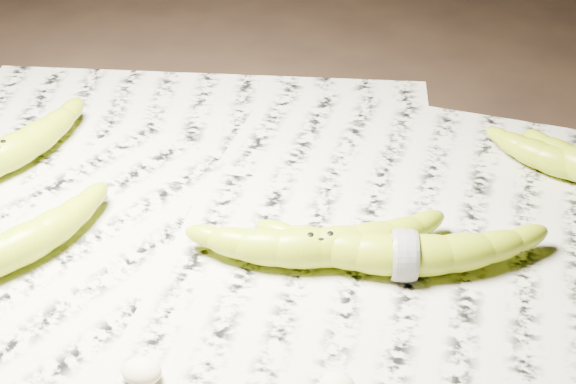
% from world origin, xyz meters
% --- Properties ---
extents(ground, '(3.00, 3.00, 0.00)m').
position_xyz_m(ground, '(0.00, 0.00, 0.00)').
color(ground, black).
rests_on(ground, ground).
extents(newspaper_patch, '(0.90, 0.70, 0.01)m').
position_xyz_m(newspaper_patch, '(0.00, -0.04, 0.00)').
color(newspaper_patch, beige).
rests_on(newspaper_patch, ground).
extents(banana_left_b, '(0.17, 0.19, 0.04)m').
position_xyz_m(banana_left_b, '(-0.25, -0.10, 0.03)').
color(banana_left_b, '#AABD17').
rests_on(banana_left_b, newspaper_patch).
extents(banana_center, '(0.21, 0.12, 0.04)m').
position_xyz_m(banana_center, '(0.02, -0.04, 0.03)').
color(banana_center, '#AABD17').
rests_on(banana_center, newspaper_patch).
extents(banana_taped, '(0.24, 0.10, 0.04)m').
position_xyz_m(banana_taped, '(0.10, -0.04, 0.03)').
color(banana_taped, '#AABD17').
rests_on(banana_taped, newspaper_patch).
extents(banana_upper_b, '(0.17, 0.09, 0.03)m').
position_xyz_m(banana_upper_b, '(0.26, 0.15, 0.02)').
color(banana_upper_b, '#AABD17').
rests_on(banana_upper_b, newspaper_patch).
extents(measuring_tape, '(0.01, 0.05, 0.05)m').
position_xyz_m(measuring_tape, '(0.10, -0.04, 0.03)').
color(measuring_tape, white).
rests_on(measuring_tape, newspaper_patch).
extents(flesh_chunk_a, '(0.03, 0.03, 0.02)m').
position_xyz_m(flesh_chunk_a, '(-0.09, -0.20, 0.02)').
color(flesh_chunk_a, '#F8EAC0').
rests_on(flesh_chunk_a, newspaper_patch).
extents(flesh_chunk_c, '(0.03, 0.02, 0.02)m').
position_xyz_m(flesh_chunk_c, '(0.06, -0.18, 0.02)').
color(flesh_chunk_c, '#F8EAC0').
rests_on(flesh_chunk_c, newspaper_patch).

